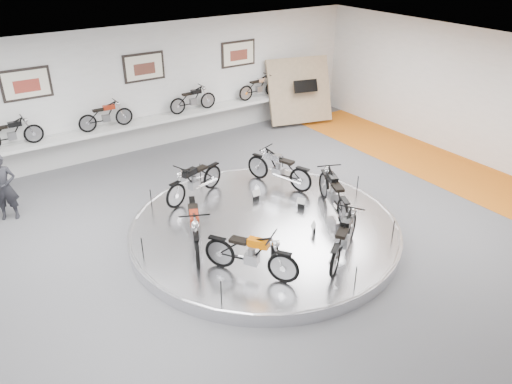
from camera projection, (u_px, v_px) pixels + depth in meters
floor at (272, 240)px, 11.78m from camera, size 16.00×16.00×0.00m
ceiling at (274, 72)px, 9.93m from camera, size 16.00×16.00×0.00m
wall_back at (146, 89)px, 16.00m from camera, size 16.00×0.00×16.00m
wall_right at (491, 101)px, 14.81m from camera, size 0.00×14.00×14.00m
orange_carpet_strip at (454, 172)px, 15.14m from camera, size 2.40×12.60×0.01m
dado_band at (151, 131)px, 16.66m from camera, size 15.68×0.04×1.10m
display_platform at (264, 229)px, 11.93m from camera, size 6.40×6.40×0.30m
platform_rim at (264, 225)px, 11.88m from camera, size 6.40×6.40×0.10m
shelf at (153, 121)px, 16.24m from camera, size 11.00×0.55×0.10m
poster_left at (26, 84)px, 13.92m from camera, size 1.35×0.06×0.88m
poster_center at (144, 67)px, 15.65m from camera, size 1.35×0.06×0.88m
poster_right at (238, 54)px, 17.38m from camera, size 1.35×0.06×0.88m
display_panel at (299, 91)px, 18.46m from camera, size 2.56×1.52×2.30m
shelf_bike_a at (12, 135)px, 13.97m from camera, size 1.22×0.43×0.73m
shelf_bike_b at (106, 117)px, 15.31m from camera, size 1.22×0.43×0.73m
shelf_bike_c at (193, 101)px, 16.79m from camera, size 1.22×0.43×0.73m
shelf_bike_d at (259, 88)px, 18.13m from camera, size 1.22×0.43×0.73m
bike_a at (279, 168)px, 13.47m from camera, size 1.18×1.85×1.03m
bike_b at (194, 180)px, 12.83m from camera, size 1.80×1.11×1.00m
bike_c at (195, 226)px, 10.75m from camera, size 1.36×1.96×1.09m
bike_d at (251, 253)px, 9.90m from camera, size 1.47×1.77×1.02m
bike_e at (344, 237)px, 10.43m from camera, size 1.79×1.46×1.02m
bike_f at (334, 192)px, 12.18m from camera, size 1.29×1.91×1.06m
visitor at (4, 187)px, 12.32m from camera, size 0.74×0.62×1.74m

